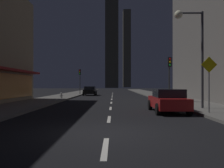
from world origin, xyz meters
name	(u,v)px	position (x,y,z in m)	size (l,w,h in m)	color
ground_plane	(112,95)	(0.00, 32.00, -0.05)	(78.00, 136.00, 0.10)	black
sidewalk_right	(152,94)	(7.00, 32.00, 0.07)	(4.00, 76.00, 0.15)	#605E59
sidewalk_left	(72,94)	(-7.00, 32.00, 0.07)	(4.00, 76.00, 0.15)	#605E59
lane_marking_center	(112,99)	(0.00, 18.80, 0.01)	(0.16, 43.80, 0.01)	silver
skyscraper_distant_tall	(112,40)	(-0.82, 117.57, 26.08)	(7.07, 7.95, 52.15)	#474335
skyscraper_distant_mid	(127,49)	(9.00, 146.08, 25.63)	(5.01, 8.00, 51.25)	#5E5946
car_parked_near	(168,100)	(3.60, 6.09, 0.74)	(1.98, 4.24, 1.45)	#B21919
car_parked_far	(90,91)	(-3.60, 28.76, 0.74)	(1.98, 4.24, 1.45)	black
fire_hydrant_far_left	(61,96)	(-5.90, 18.55, 0.45)	(0.42, 0.30, 0.65)	#B2B2B2
traffic_light_near_right	(169,69)	(5.50, 13.52, 3.19)	(0.32, 0.48, 4.20)	#2D2D2D
traffic_light_far_left	(80,76)	(-5.50, 30.58, 3.19)	(0.32, 0.48, 4.20)	#2D2D2D
street_lamp_right	(190,35)	(5.38, 7.28, 5.07)	(1.96, 0.56, 6.58)	#38383D
pedestrian_crossing_sign	(209,79)	(5.60, 4.76, 2.02)	(0.91, 0.08, 3.15)	slate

